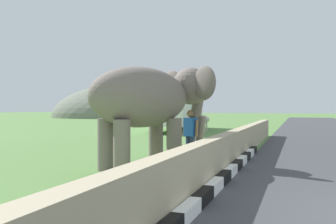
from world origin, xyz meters
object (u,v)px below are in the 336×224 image
at_px(elephant, 151,99).
at_px(bus_white, 178,103).
at_px(person_handler, 190,133).
at_px(cow_near, 199,120).

xyz_separation_m(elephant, bus_white, (15.65, 4.65, 0.12)).
distance_m(elephant, person_handler, 1.91).
bearing_deg(elephant, person_handler, -27.38).
relative_size(person_handler, bus_white, 0.18).
bearing_deg(person_handler, elephant, 152.62).
xyz_separation_m(person_handler, bus_white, (14.23, 5.39, 1.15)).
xyz_separation_m(person_handler, cow_near, (13.69, 3.54, -0.06)).
distance_m(elephant, bus_white, 16.33).
relative_size(elephant, person_handler, 2.39).
xyz_separation_m(bus_white, cow_near, (-0.54, -1.85, -1.21)).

